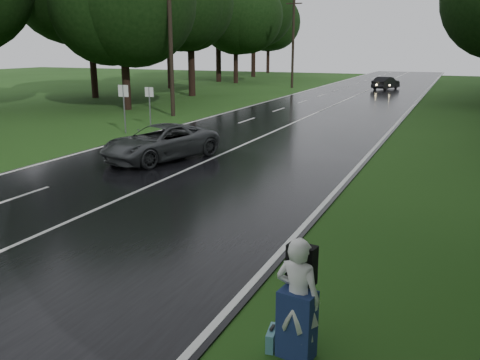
% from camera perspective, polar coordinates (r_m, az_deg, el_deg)
% --- Properties ---
extents(ground, '(160.00, 160.00, 0.00)m').
position_cam_1_polar(ground, '(13.33, -21.74, -5.85)').
color(ground, '#204514').
rests_on(ground, ground).
extents(road, '(12.00, 140.00, 0.04)m').
position_cam_1_polar(road, '(30.34, 6.04, 6.47)').
color(road, black).
rests_on(road, ground).
extents(lane_center, '(0.12, 140.00, 0.01)m').
position_cam_1_polar(lane_center, '(30.33, 6.05, 6.52)').
color(lane_center, silver).
rests_on(lane_center, road).
extents(grey_car, '(3.77, 5.52, 1.40)m').
position_cam_1_polar(grey_car, '(20.56, -9.16, 4.31)').
color(grey_car, '#4A4E4F').
rests_on(grey_car, road).
extents(far_car, '(2.59, 4.36, 1.36)m').
position_cam_1_polar(far_car, '(56.88, 16.44, 10.65)').
color(far_car, black).
rests_on(far_car, road).
extents(hitchhiker, '(0.75, 0.69, 1.91)m').
position_cam_1_polar(hitchhiker, '(7.55, 6.66, -13.79)').
color(hitchhiker, silver).
rests_on(hitchhiker, ground).
extents(suitcase, '(0.19, 0.44, 0.31)m').
position_cam_1_polar(suitcase, '(8.07, 3.71, -17.70)').
color(suitcase, teal).
rests_on(suitcase, ground).
extents(utility_pole_mid, '(1.80, 0.28, 10.63)m').
position_cam_1_polar(utility_pole_mid, '(34.05, -7.69, 7.32)').
color(utility_pole_mid, black).
rests_on(utility_pole_mid, ground).
extents(utility_pole_far, '(1.80, 0.28, 10.07)m').
position_cam_1_polar(utility_pole_far, '(57.49, 5.99, 10.49)').
color(utility_pole_far, black).
rests_on(utility_pole_far, ground).
extents(road_sign_a, '(0.62, 0.10, 2.57)m').
position_cam_1_polar(road_sign_a, '(27.57, -13.01, 5.27)').
color(road_sign_a, white).
rests_on(road_sign_a, ground).
extents(road_sign_b, '(0.55, 0.10, 2.29)m').
position_cam_1_polar(road_sign_b, '(29.50, -10.23, 6.03)').
color(road_sign_b, white).
rests_on(road_sign_b, ground).
extents(tree_left_d, '(8.03, 8.03, 12.55)m').
position_cam_1_polar(tree_left_d, '(38.16, -12.79, 7.91)').
color(tree_left_d, black).
rests_on(tree_left_d, ground).
extents(tree_left_e, '(9.74, 9.74, 15.21)m').
position_cam_1_polar(tree_left_e, '(48.06, -5.52, 9.62)').
color(tree_left_e, black).
rests_on(tree_left_e, ground).
extents(tree_left_f, '(9.13, 9.13, 14.26)m').
position_cam_1_polar(tree_left_f, '(64.94, -0.48, 11.09)').
color(tree_left_f, black).
rests_on(tree_left_f, ground).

